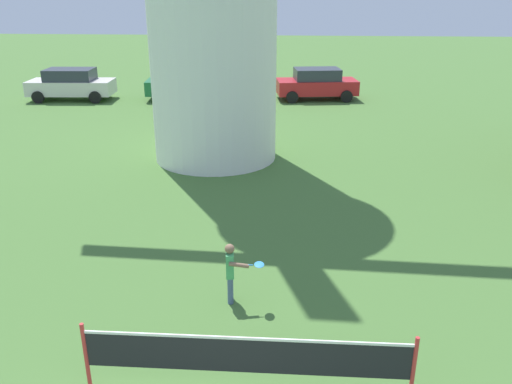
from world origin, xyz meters
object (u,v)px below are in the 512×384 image
player_far (231,270)px  parked_car_red (317,84)px  tennis_net (246,356)px  parked_car_cream (71,84)px  parked_car_green (190,84)px

player_far → parked_car_red: bearing=83.0°
player_far → parked_car_red: 18.82m
tennis_net → parked_car_cream: bearing=117.8°
parked_car_green → parked_car_red: bearing=3.9°
parked_car_green → tennis_net: bearing=-77.5°
tennis_net → parked_car_red: bearing=85.0°
tennis_net → parked_car_cream: (-10.58, 20.10, 0.13)m
player_far → parked_car_cream: (-10.11, 17.74, 0.14)m
parked_car_cream → parked_car_green: same height
tennis_net → player_far: size_ratio=3.94×
parked_car_red → parked_car_cream: bearing=-175.7°
tennis_net → parked_car_green: 21.11m
tennis_net → parked_car_green: (-4.58, 20.61, 0.13)m
tennis_net → parked_car_red: (1.83, 21.04, 0.13)m
tennis_net → player_far: 2.41m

